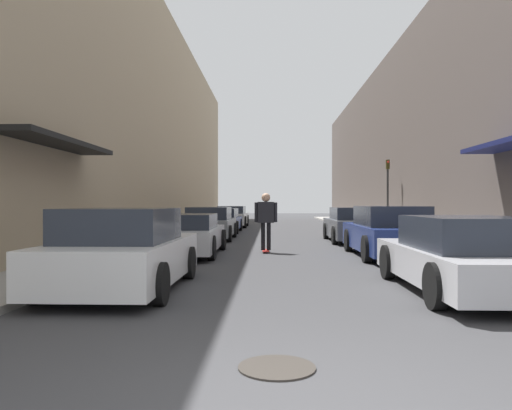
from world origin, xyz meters
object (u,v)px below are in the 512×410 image
Objects in this scene: parked_car_right_1 at (389,232)px; manhole_cover at (277,367)px; parked_car_left_0 at (123,251)px; traffic_light at (388,187)px; parked_car_right_0 at (464,256)px; skateboarder at (266,216)px; parked_car_left_3 at (221,221)px; parked_car_left_1 at (187,235)px; parked_car_left_4 at (232,217)px; parked_car_left_2 at (210,224)px; parked_car_right_2 at (354,225)px.

manhole_cover is at bearing -108.79° from parked_car_right_1.
traffic_light reaches higher than parked_car_left_0.
traffic_light is (2.39, 15.65, 1.64)m from parked_car_right_0.
parked_car_left_3 is at bearing 103.16° from skateboarder.
skateboarder reaches higher than parked_car_left_1.
parked_car_left_3 is 20.98m from manhole_cover.
parked_car_left_3 is 6.71× the size of manhole_cover.
parked_car_left_4 is 1.36× the size of traffic_light.
parked_car_left_2 is 5.77m from parked_car_right_2.
parked_car_right_1 reaches higher than parked_car_right_2.
traffic_light reaches higher than manhole_cover.
parked_car_left_1 is at bearing -89.28° from parked_car_left_3.
parked_car_right_1 is 1.04× the size of parked_car_right_2.
parked_car_left_1 is 1.01× the size of parked_car_left_4.
manhole_cover is at bearing -84.66° from parked_car_left_4.
parked_car_right_0 is (5.70, -0.05, -0.05)m from parked_car_left_0.
skateboarder is (2.27, 0.70, 0.52)m from parked_car_left_1.
traffic_light is (8.07, 3.79, 1.62)m from parked_car_left_2.
parked_car_left_0 is 0.91× the size of parked_car_right_0.
parked_car_right_1 reaches higher than parked_car_left_0.
parked_car_left_0 is 7.98m from parked_car_right_1.
traffic_light is at bearing 63.15° from parked_car_right_2.
skateboarder is at bearing 17.07° from parked_car_left_1.
parked_car_left_0 is 5.70m from parked_car_right_0.
parked_car_left_2 reaches higher than parked_car_left_4.
parked_car_right_2 is 15.17m from manhole_cover.
parked_car_left_0 is 7.01m from skateboarder.
parked_car_left_2 is at bearing 114.15° from skateboarder.
traffic_light reaches higher than parked_car_left_4.
parked_car_right_1 is at bearing -102.94° from traffic_light.
parked_car_left_4 is 6.72× the size of manhole_cover.
manhole_cover is (-3.21, -9.43, -0.67)m from parked_car_right_1.
parked_car_left_4 is 1.02× the size of parked_car_right_2.
skateboarder is (2.27, -15.99, 0.46)m from parked_car_left_4.
parked_car_left_1 is 1.04× the size of parked_car_right_2.
parked_car_left_4 reaches higher than parked_car_left_3.
parked_car_left_4 is 0.98× the size of parked_car_right_1.
parked_car_right_2 is 1.33× the size of traffic_light.
parked_car_left_4 is (-0.00, 16.69, 0.06)m from parked_car_left_1.
parked_car_right_2 is 2.57× the size of skateboarder.
parked_car_left_1 is 10.14m from manhole_cover.
parked_car_right_1 reaches higher than parked_car_left_1.
manhole_cover is at bearing -56.85° from parked_car_left_0.
parked_car_left_0 is at bearing -90.82° from parked_car_left_1.
parked_car_left_0 reaches higher than parked_car_right_0.
parked_car_left_3 is 0.98× the size of parked_car_right_1.
manhole_cover is at bearing -129.05° from parked_car_right_0.
skateboarder is 0.52× the size of traffic_light.
parked_car_right_2 is (-0.06, 5.40, -0.03)m from parked_car_right_1.
parked_car_right_2 reaches higher than parked_car_left_4.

